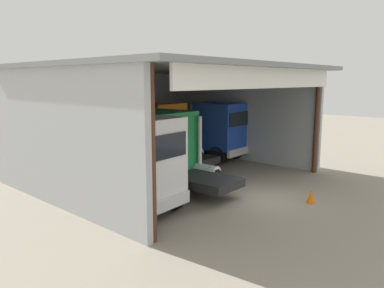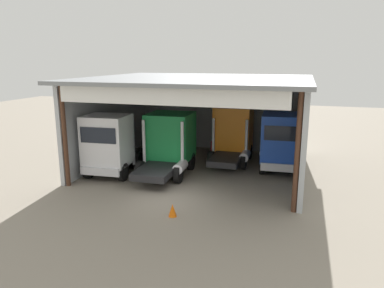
# 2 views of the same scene
# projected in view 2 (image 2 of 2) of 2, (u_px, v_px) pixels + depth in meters

# --- Properties ---
(ground_plane) EXTENTS (80.00, 80.00, 0.00)m
(ground_plane) POSITION_uv_depth(u_px,v_px,m) (169.00, 198.00, 17.67)
(ground_plane) COLOR gray
(ground_plane) RESTS_ON ground
(workshop_shed) EXTENTS (12.75, 11.62, 5.57)m
(workshop_shed) POSITION_uv_depth(u_px,v_px,m) (203.00, 105.00, 22.53)
(workshop_shed) COLOR #ADB2B7
(workshop_shed) RESTS_ON ground
(truck_white_center_bay) EXTENTS (2.76, 5.00, 3.58)m
(truck_white_center_bay) POSITION_uv_depth(u_px,v_px,m) (110.00, 145.00, 20.73)
(truck_white_center_bay) COLOR white
(truck_white_center_bay) RESTS_ON ground
(truck_green_right_bay) EXTENTS (2.80, 5.38, 3.51)m
(truck_green_right_bay) POSITION_uv_depth(u_px,v_px,m) (169.00, 142.00, 21.38)
(truck_green_right_bay) COLOR #197F3D
(truck_green_right_bay) RESTS_ON ground
(truck_orange_center_right_bay) EXTENTS (2.54, 5.14, 3.59)m
(truck_orange_center_right_bay) POSITION_uv_depth(u_px,v_px,m) (233.00, 134.00, 23.71)
(truck_orange_center_right_bay) COLOR orange
(truck_orange_center_right_bay) RESTS_ON ground
(truck_blue_left_bay) EXTENTS (2.74, 5.12, 3.53)m
(truck_blue_left_bay) POSITION_uv_depth(u_px,v_px,m) (282.00, 141.00, 21.47)
(truck_blue_left_bay) COLOR #1E47B7
(truck_blue_left_bay) RESTS_ON ground
(oil_drum) EXTENTS (0.58, 0.58, 0.92)m
(oil_drum) POSITION_uv_depth(u_px,v_px,m) (159.00, 143.00, 27.36)
(oil_drum) COLOR #194CB2
(oil_drum) RESTS_ON ground
(tool_cart) EXTENTS (0.90, 0.60, 1.00)m
(tool_cart) POSITION_uv_depth(u_px,v_px,m) (218.00, 148.00, 25.60)
(tool_cart) COLOR red
(tool_cart) RESTS_ON ground
(traffic_cone) EXTENTS (0.36, 0.36, 0.56)m
(traffic_cone) POSITION_uv_depth(u_px,v_px,m) (173.00, 210.00, 15.58)
(traffic_cone) COLOR orange
(traffic_cone) RESTS_ON ground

